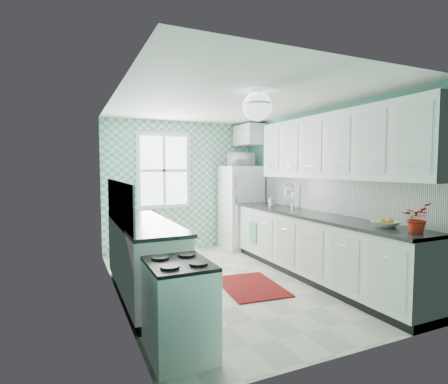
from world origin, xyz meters
name	(u,v)px	position (x,y,z in m)	size (l,w,h in m)	color
floor	(228,282)	(0.00, 0.00, -0.01)	(3.00, 4.40, 0.02)	beige
ceiling	(228,102)	(0.00, 0.00, 2.51)	(3.00, 4.40, 0.02)	white
wall_back	(181,186)	(0.00, 2.21, 1.25)	(3.00, 0.02, 2.50)	#56A58D
wall_front	(342,211)	(0.00, -2.21, 1.25)	(3.00, 0.02, 2.50)	#56A58D
wall_left	(116,197)	(-1.51, 0.00, 1.25)	(0.02, 4.40, 2.50)	#56A58D
wall_right	(315,190)	(1.51, 0.00, 1.25)	(0.02, 4.40, 2.50)	#56A58D
accent_wall	(181,186)	(0.00, 2.19, 1.25)	(3.00, 0.01, 2.50)	#5CB598
window	(164,171)	(-0.35, 2.16, 1.55)	(1.04, 0.05, 1.44)	white
backsplash_right	(332,196)	(1.49, -0.40, 1.20)	(0.02, 3.60, 0.51)	white
backsplash_left	(118,202)	(-1.49, -0.07, 1.20)	(0.02, 2.15, 0.51)	white
upper_cabinets_right	(334,146)	(1.33, -0.60, 1.90)	(0.33, 3.20, 0.90)	white
upper_cabinet_fridge	(248,135)	(1.30, 1.83, 2.25)	(0.40, 0.74, 0.40)	white
ceiling_light	(257,106)	(0.00, -0.80, 2.32)	(0.34, 0.34, 0.35)	silver
base_cabinets_right	(315,248)	(1.20, -0.40, 0.45)	(0.60, 3.60, 0.90)	white
countertop_right	(315,216)	(1.19, -0.40, 0.92)	(0.63, 3.60, 0.04)	black
base_cabinets_left	(144,260)	(-1.20, -0.07, 0.45)	(0.60, 2.15, 0.90)	white
countertop_left	(144,223)	(-1.19, -0.07, 0.92)	(0.63, 2.15, 0.04)	black
fridge	(241,207)	(1.11, 1.78, 0.82)	(0.71, 0.71, 1.64)	silver
stove	(179,307)	(-1.20, -1.59, 0.42)	(0.53, 0.66, 0.79)	silver
sink	(283,209)	(1.20, 0.43, 0.93)	(0.55, 0.47, 0.53)	silver
rug	(251,286)	(0.18, -0.35, 0.01)	(0.75, 1.07, 0.02)	maroon
dish_towel	(253,232)	(0.89, 0.88, 0.48)	(0.02, 0.24, 0.36)	#6CB8AF
fruit_bowl	(386,224)	(1.20, -1.61, 0.98)	(0.29, 0.29, 0.07)	white
potted_plant	(416,218)	(1.20, -1.98, 1.10)	(0.28, 0.24, 0.31)	#9F1B11
soap_bottle	(271,200)	(1.25, 0.86, 1.03)	(0.08, 0.08, 0.18)	#9AB8D0
microwave	(241,159)	(1.11, 1.78, 1.77)	(0.47, 0.32, 0.26)	white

